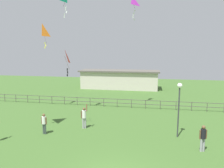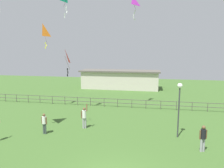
% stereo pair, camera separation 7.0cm
% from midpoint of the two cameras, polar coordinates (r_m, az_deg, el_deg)
% --- Properties ---
extents(lamppost, '(0.36, 0.36, 4.01)m').
position_cam_midpoint_polar(lamppost, '(15.71, 17.67, -3.56)').
color(lamppost, '#38383D').
rests_on(lamppost, ground_plane).
extents(person_0, '(0.48, 0.30, 1.60)m').
position_cam_midpoint_polar(person_0, '(16.88, -18.09, -9.88)').
color(person_0, '#3F4C47').
rests_on(person_0, ground_plane).
extents(person_2, '(0.56, 0.32, 2.05)m').
position_cam_midpoint_polar(person_2, '(17.32, -7.69, -8.65)').
color(person_2, '#99999E').
rests_on(person_2, ground_plane).
extents(person_4, '(0.49, 0.31, 1.70)m').
position_cam_midpoint_polar(person_4, '(14.56, 23.36, -12.97)').
color(person_4, '#99999E').
rests_on(person_4, ground_plane).
extents(kite_0, '(0.85, 1.03, 2.53)m').
position_cam_midpoint_polar(kite_0, '(23.35, -18.48, 13.55)').
color(kite_0, orange).
extents(kite_3, '(0.75, 0.94, 2.12)m').
position_cam_midpoint_polar(kite_3, '(16.60, -12.85, 7.24)').
color(kite_3, red).
extents(kite_4, '(0.98, 1.21, 2.44)m').
position_cam_midpoint_polar(kite_4, '(23.24, 5.51, 21.28)').
color(kite_4, '#B22DB2').
extents(waterfront_railing, '(36.02, 0.06, 0.95)m').
position_cam_midpoint_polar(waterfront_railing, '(23.45, 5.55, -4.98)').
color(waterfront_railing, '#4C4742').
rests_on(waterfront_railing, ground_plane).
extents(pavilion_building, '(13.22, 4.09, 3.10)m').
position_cam_midpoint_polar(pavilion_building, '(35.40, 1.96, 1.29)').
color(pavilion_building, beige).
rests_on(pavilion_building, ground_plane).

